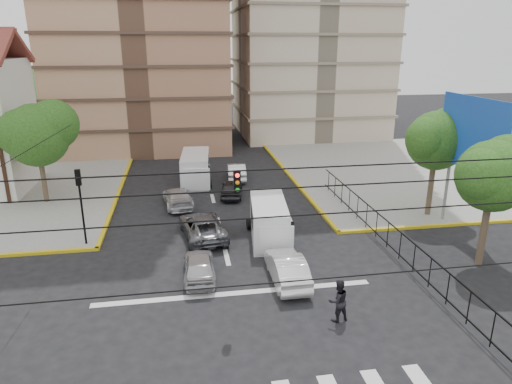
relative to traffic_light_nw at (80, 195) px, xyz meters
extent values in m
plane|color=black|center=(7.80, -7.80, -3.11)|extent=(160.00, 160.00, 0.00)
cube|color=gray|center=(27.80, 12.20, -3.04)|extent=(26.00, 26.00, 0.15)
cube|color=silver|center=(7.80, -6.60, -3.11)|extent=(13.00, 0.40, 0.01)
cylinder|color=slate|center=(22.30, -3.80, -0.96)|extent=(0.20, 0.20, 4.00)
cylinder|color=slate|center=(22.30, 0.20, -0.96)|extent=(0.20, 0.20, 4.00)
cube|color=silver|center=(22.30, -1.80, 3.04)|extent=(0.25, 6.00, 4.00)
cube|color=blue|center=(22.10, -1.80, 3.04)|extent=(0.08, 6.20, 4.20)
cylinder|color=#473828|center=(20.80, -5.80, -1.01)|extent=(0.36, 0.36, 4.20)
sphere|color=#1D4513|center=(20.80, -5.80, 1.73)|extent=(3.60, 3.60, 3.60)
sphere|color=#1D4513|center=(21.70, -5.50, 2.27)|extent=(2.88, 2.88, 2.88)
sphere|color=#1D4513|center=(20.08, -6.10, 1.91)|extent=(2.70, 2.70, 2.70)
cylinder|color=#473828|center=(21.80, 1.20, -0.87)|extent=(0.36, 0.36, 4.48)
sphere|color=#1D4513|center=(21.80, 1.20, 2.05)|extent=(3.80, 3.80, 3.80)
sphere|color=#1D4513|center=(22.75, 1.50, 2.62)|extent=(3.04, 3.04, 3.04)
sphere|color=#1D4513|center=(21.04, 0.90, 2.24)|extent=(2.85, 2.85, 2.85)
cylinder|color=#473828|center=(-4.20, 8.20, -1.01)|extent=(0.36, 0.36, 4.20)
sphere|color=#1D4513|center=(-4.20, 8.20, 1.89)|extent=(4.40, 4.40, 4.40)
sphere|color=#1D4513|center=(-3.10, 8.50, 2.55)|extent=(3.52, 3.52, 3.52)
sphere|color=#1D4513|center=(-5.08, 7.90, 2.11)|extent=(3.30, 3.30, 3.30)
cylinder|color=black|center=(0.00, 0.00, -1.21)|extent=(0.12, 0.12, 3.50)
cube|color=black|center=(0.00, 0.00, 0.99)|extent=(0.28, 0.22, 0.90)
sphere|color=#FF0C0C|center=(0.00, 0.00, 1.29)|extent=(0.17, 0.17, 0.17)
cube|color=black|center=(7.80, -7.80, 2.69)|extent=(0.28, 0.22, 0.90)
cylinder|color=black|center=(7.80, -16.80, 3.14)|extent=(18.00, 0.03, 0.03)
cube|color=silver|center=(10.52, -0.69, -1.97)|extent=(2.55, 5.15, 2.28)
cube|color=silver|center=(10.52, -2.68, -2.12)|extent=(2.01, 1.40, 1.59)
cube|color=black|center=(10.52, -3.02, -1.58)|extent=(1.83, 0.31, 0.89)
cylinder|color=black|center=(9.58, -2.28, -2.77)|extent=(0.25, 0.69, 0.69)
cylinder|color=black|center=(11.46, -2.28, -2.77)|extent=(0.25, 0.69, 0.69)
cylinder|color=black|center=(9.58, 0.89, -2.77)|extent=(0.25, 0.69, 0.69)
cylinder|color=black|center=(11.46, 0.89, -2.77)|extent=(0.25, 0.69, 0.69)
cube|color=silver|center=(6.74, 11.48, -1.86)|extent=(2.60, 5.59, 2.50)
cube|color=silver|center=(6.74, 9.31, -2.03)|extent=(2.16, 1.46, 1.74)
cube|color=black|center=(6.74, 8.93, -1.43)|extent=(2.01, 0.26, 0.98)
cylinder|color=black|center=(5.71, 9.74, -2.73)|extent=(0.25, 0.76, 0.76)
cylinder|color=black|center=(7.77, 9.74, -2.73)|extent=(0.25, 0.76, 0.76)
cylinder|color=black|center=(5.71, 13.22, -2.73)|extent=(0.25, 0.76, 0.76)
cylinder|color=black|center=(7.77, 13.22, -2.73)|extent=(0.25, 0.76, 0.76)
imported|color=#B9B8BE|center=(6.23, -4.83, -2.46)|extent=(1.61, 3.87, 1.31)
imported|color=white|center=(10.43, -5.85, -2.40)|extent=(1.51, 4.31, 1.42)
imported|color=#595B61|center=(6.68, 0.18, -2.42)|extent=(2.97, 5.27, 1.39)
imported|color=silver|center=(5.23, 6.00, -2.45)|extent=(2.37, 4.72, 1.32)
imported|color=#272629|center=(9.26, 7.44, -2.45)|extent=(2.16, 4.08, 1.32)
imported|color=silver|center=(10.20, 12.00, -2.42)|extent=(1.80, 4.33, 1.39)
imported|color=black|center=(11.76, -9.45, -2.18)|extent=(1.03, 0.88, 1.86)
camera|label=1|loc=(5.66, -25.22, 7.98)|focal=32.00mm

